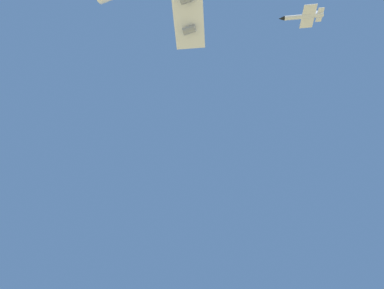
{
  "coord_description": "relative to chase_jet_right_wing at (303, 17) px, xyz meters",
  "views": [
    {
      "loc": [
        -30.46,
        91.16,
        2.3
      ],
      "look_at": [
        -8.48,
        29.01,
        57.97
      ],
      "focal_mm": 25.27,
      "sensor_mm": 36.0,
      "label": 1
    }
  ],
  "objects": [
    {
      "name": "chase_jet_right_wing",
      "position": [
        0.0,
        0.0,
        0.0
      ],
      "size": [
        15.31,
        8.83,
        4.0
      ],
      "rotation": [
        0.0,
        0.0,
        0.25
      ],
      "color": "silver"
    }
  ]
}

